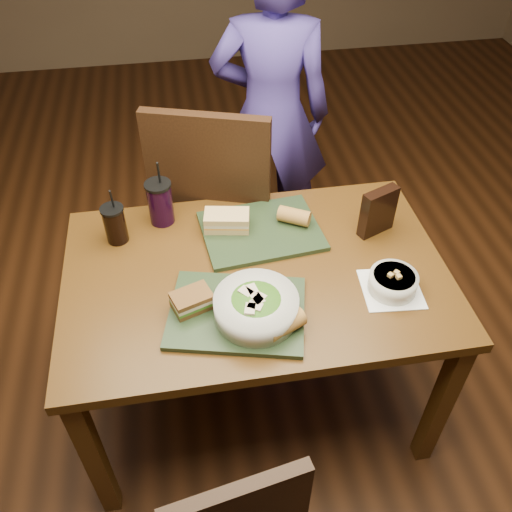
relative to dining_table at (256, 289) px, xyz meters
The scene contains 15 objects.
ground 0.66m from the dining_table, ahead, with size 6.00×6.00×0.00m, color #381C0B.
dining_table is the anchor object (origin of this frame).
chair_far 0.57m from the dining_table, 101.37° to the left, with size 0.61×0.62×1.11m.
diner 1.03m from the dining_table, 76.50° to the left, with size 0.57×0.37×1.55m, color #413187.
tray_near 0.23m from the dining_table, 116.70° to the right, with size 0.42×0.32×0.02m, color #202F1A.
tray_far 0.22m from the dining_table, 75.21° to the left, with size 0.42×0.32×0.02m, color #202F1A.
salad_bowl 0.26m from the dining_table, 99.40° to the right, with size 0.26×0.26×0.09m.
soup_bowl 0.47m from the dining_table, 20.50° to the right, with size 0.21×0.21×0.08m.
sandwich_near 0.30m from the dining_table, 147.81° to the right, with size 0.14×0.12×0.06m.
sandwich_far 0.27m from the dining_table, 107.40° to the left, with size 0.17×0.12×0.06m.
baguette_near 0.32m from the dining_table, 82.13° to the right, with size 0.06×0.06×0.12m, color #AD7533.
baguette_far 0.31m from the dining_table, 50.04° to the left, with size 0.06×0.06×0.12m, color #AD7533.
cup_cola 0.55m from the dining_table, 152.56° to the left, with size 0.08×0.08×0.22m.
cup_berry 0.48m from the dining_table, 133.00° to the left, with size 0.10×0.10×0.26m.
chip_bag 0.52m from the dining_table, 16.19° to the left, with size 0.14×0.04×0.18m, color black.
Camera 1 is at (-0.22, -1.29, 2.05)m, focal length 38.00 mm.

